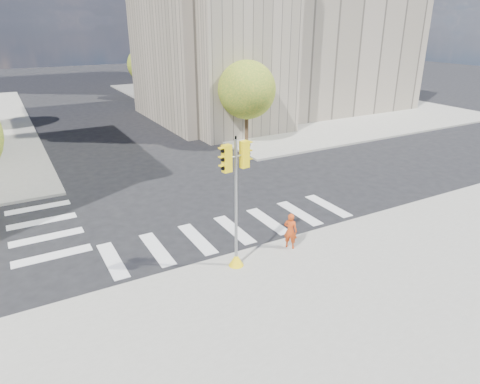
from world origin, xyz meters
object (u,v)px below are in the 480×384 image
object	(u,v)px
lamp_near	(227,76)
traffic_signal	(236,214)
lamp_far	(166,62)
photographer	(290,231)

from	to	relation	value
lamp_near	traffic_signal	bearing A→B (deg)	-116.88
lamp_far	traffic_signal	world-z (taller)	lamp_far
lamp_near	lamp_far	size ratio (longest dim) A/B	1.00
photographer	lamp_near	bearing A→B (deg)	-57.53
lamp_near	lamp_far	xyz separation A→B (m)	(0.00, 14.00, 0.00)
traffic_signal	photographer	size ratio (longest dim) A/B	3.31
lamp_far	photographer	distance (m)	33.70
lamp_near	traffic_signal	size ratio (longest dim) A/B	1.63
traffic_signal	lamp_far	bearing A→B (deg)	64.23
traffic_signal	photographer	world-z (taller)	traffic_signal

